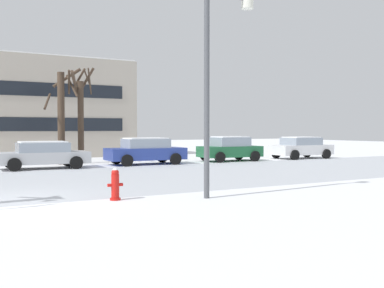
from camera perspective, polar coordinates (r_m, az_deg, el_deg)
The scene contains 10 objects.
ground_plane at distance 13.76m, azimuth -21.82°, elevation -6.56°, with size 120.00×120.00×0.00m, color white.
fire_hydrant at distance 13.04m, azimuth -9.49°, elevation -4.90°, with size 0.44×0.30×0.90m.
street_lamp at distance 13.39m, azimuth 2.87°, elevation 8.95°, with size 1.67×0.36×6.00m.
parked_car_silver at distance 24.10m, azimuth -17.99°, elevation -1.26°, with size 4.48×2.24×1.37m.
parked_car_blue at distance 25.86m, azimuth -5.77°, elevation -0.85°, with size 4.42×2.20×1.49m.
parked_car_green at distance 28.47m, azimuth 4.71°, elevation -0.58°, with size 3.88×2.14×1.53m.
parked_car_white at distance 31.76m, azimuth 13.36°, elevation -0.41°, with size 4.19×2.26×1.46m.
tree_far_mid at distance 27.25m, azimuth -13.58°, elevation 3.41°, with size 1.53×1.52×5.53m.
tree_far_left at distance 26.87m, azimuth -15.79°, elevation 3.79°, with size 2.28×2.32×5.48m.
building_far_left at distance 36.16m, azimuth -17.86°, elevation 4.16°, with size 11.44×8.52×6.97m.
Camera 1 is at (-1.77, -13.50, 1.99)m, focal length 43.07 mm.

